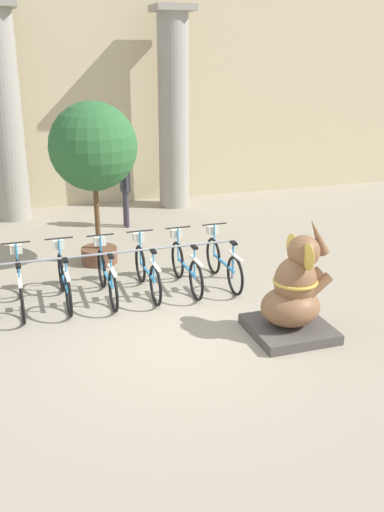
{
  "coord_description": "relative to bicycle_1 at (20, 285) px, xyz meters",
  "views": [
    {
      "loc": [
        -2.25,
        -7.27,
        3.96
      ],
      "look_at": [
        0.38,
        0.7,
        1.0
      ],
      "focal_mm": 40.0,
      "sensor_mm": 36.0,
      "label": 1
    }
  ],
  "objects": [
    {
      "name": "bicycle_3",
      "position": [
        1.43,
        -0.01,
        0.0
      ],
      "size": [
        0.48,
        1.79,
        1.0
      ],
      "color": "black",
      "rests_on": "ground_plane"
    },
    {
      "name": "column_left",
      "position": [
        0.09,
        5.79,
        2.21
      ],
      "size": [
        1.02,
        1.02,
        5.16
      ],
      "color": "gray",
      "rests_on": "ground_plane"
    },
    {
      "name": "bicycle_6",
      "position": [
        3.56,
        0.01,
        0.0
      ],
      "size": [
        0.48,
        1.79,
        1.0
      ],
      "color": "black",
      "rests_on": "ground_plane"
    },
    {
      "name": "bicycle_2",
      "position": [
        0.71,
        0.02,
        0.0
      ],
      "size": [
        0.48,
        1.79,
        1.0
      ],
      "color": "black",
      "rests_on": "ground_plane"
    },
    {
      "name": "bike_rack",
      "position": [
        1.43,
        0.14,
        0.22
      ],
      "size": [
        4.88,
        0.05,
        0.77
      ],
      "color": "gray",
      "rests_on": "ground_plane"
    },
    {
      "name": "column_right",
      "position": [
        4.36,
        5.79,
        2.21
      ],
      "size": [
        1.02,
        1.02,
        5.16
      ],
      "color": "gray",
      "rests_on": "ground_plane"
    },
    {
      "name": "person_pedestrian",
      "position": [
        2.65,
        4.17,
        0.66
      ],
      "size": [
        0.24,
        0.47,
        1.78
      ],
      "color": "#383342",
      "rests_on": "ground_plane"
    },
    {
      "name": "ground_plane",
      "position": [
        2.22,
        -1.81,
        -0.41
      ],
      "size": [
        60.0,
        60.0,
        0.0
      ],
      "primitive_type": "plane",
      "color": "#9E937F"
    },
    {
      "name": "bicycle_4",
      "position": [
        2.14,
        0.01,
        0.0
      ],
      "size": [
        0.48,
        1.79,
        1.0
      ],
      "color": "black",
      "rests_on": "ground_plane"
    },
    {
      "name": "bicycle_1",
      "position": [
        0.0,
        0.0,
        0.0
      ],
      "size": [
        0.48,
        1.79,
        1.0
      ],
      "color": "black",
      "rests_on": "ground_plane"
    },
    {
      "name": "bicycle_5",
      "position": [
        2.85,
        0.01,
        0.0
      ],
      "size": [
        0.48,
        1.79,
        1.0
      ],
      "color": "black",
      "rests_on": "ground_plane"
    },
    {
      "name": "potted_tree",
      "position": [
        1.59,
        1.79,
        1.85
      ],
      "size": [
        1.68,
        1.68,
        3.18
      ],
      "color": "brown",
      "rests_on": "ground_plane"
    },
    {
      "name": "building_facade",
      "position": [
        2.22,
        6.79,
        2.59
      ],
      "size": [
        20.0,
        0.2,
        6.0
      ],
      "color": "#C6B78E",
      "rests_on": "ground_plane"
    },
    {
      "name": "elephant_statue",
      "position": [
        3.82,
        -2.22,
        0.2
      ],
      "size": [
        1.17,
        1.17,
        1.8
      ],
      "color": "#4C4742",
      "rests_on": "ground_plane"
    }
  ]
}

